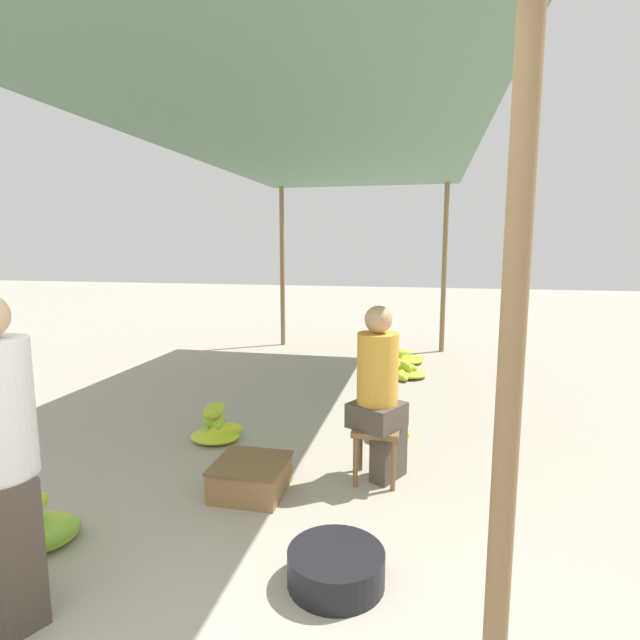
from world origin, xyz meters
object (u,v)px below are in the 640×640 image
object	(u,v)px
vendor_seated	(380,391)
banana_pile_left_1	(217,428)
stool	(376,437)
banana_pile_right_1	(405,358)
banana_pile_left_0	(29,526)
crate_near	(251,477)
banana_pile_right_2	(406,372)
basin_black	(336,567)
banana_pile_right_0	(390,431)

from	to	relation	value
vendor_seated	banana_pile_left_1	size ratio (longest dim) A/B	2.80
stool	banana_pile_right_1	distance (m)	3.89
banana_pile_left_0	crate_near	xyz separation A→B (m)	(1.08, 0.84, 0.02)
stool	banana_pile_right_2	world-z (taller)	stool
crate_near	banana_pile_right_1	bearing A→B (deg)	78.16
basin_black	vendor_seated	bearing A→B (deg)	85.23
crate_near	banana_pile_left_1	bearing A→B (deg)	126.62
banana_pile_right_1	banana_pile_right_2	world-z (taller)	banana_pile_right_1
basin_black	crate_near	xyz separation A→B (m)	(-0.76, 0.82, 0.03)
basin_black	banana_pile_right_2	world-z (taller)	banana_pile_right_2
crate_near	vendor_seated	bearing A→B (deg)	24.47
banana_pile_left_1	banana_pile_right_1	world-z (taller)	banana_pile_left_1
vendor_seated	banana_pile_left_1	world-z (taller)	vendor_seated
banana_pile_left_1	banana_pile_right_0	world-z (taller)	banana_pile_left_1
vendor_seated	banana_pile_left_0	distance (m)	2.38
vendor_seated	banana_pile_right_2	xyz separation A→B (m)	(0.07, 3.01, -0.62)
stool	crate_near	world-z (taller)	stool
stool	crate_near	size ratio (longest dim) A/B	0.84
stool	banana_pile_right_0	bearing A→B (deg)	86.68
banana_pile_right_2	crate_near	xyz separation A→B (m)	(-0.94, -3.41, 0.05)
stool	banana_pile_right_2	xyz separation A→B (m)	(0.09, 3.02, -0.27)
basin_black	banana_pile_left_0	world-z (taller)	banana_pile_left_0
basin_black	banana_pile_left_0	xyz separation A→B (m)	(-1.84, -0.02, 0.01)
banana_pile_left_0	crate_near	bearing A→B (deg)	38.02
banana_pile_left_0	banana_pile_left_1	size ratio (longest dim) A/B	1.26
vendor_seated	banana_pile_right_2	distance (m)	3.08
banana_pile_left_1	banana_pile_right_1	distance (m)	3.74
basin_black	banana_pile_left_0	bearing A→B (deg)	-179.24
stool	banana_pile_right_0	world-z (taller)	stool
banana_pile_left_0	banana_pile_left_1	distance (m)	1.75
vendor_seated	banana_pile_left_0	xyz separation A→B (m)	(-1.94, -1.24, -0.59)
vendor_seated	basin_black	distance (m)	1.36
banana_pile_right_1	banana_pile_right_2	xyz separation A→B (m)	(0.05, -0.85, 0.01)
banana_pile_right_0	banana_pile_right_2	xyz separation A→B (m)	(0.04, 2.23, -0.02)
banana_pile_right_1	stool	bearing A→B (deg)	-90.66
banana_pile_left_0	banana_pile_right_2	world-z (taller)	banana_pile_left_0
stool	banana_pile_right_1	xyz separation A→B (m)	(0.04, 3.88, -0.27)
stool	basin_black	world-z (taller)	stool
vendor_seated	banana_pile_right_0	bearing A→B (deg)	87.90
stool	banana_pile_left_0	world-z (taller)	stool
basin_black	banana_pile_left_1	world-z (taller)	banana_pile_left_1
basin_black	banana_pile_left_1	size ratio (longest dim) A/B	1.08
stool	basin_black	distance (m)	1.23
stool	banana_pile_left_1	size ratio (longest dim) A/B	0.89
banana_pile_right_0	vendor_seated	bearing A→B (deg)	-92.10
banana_pile_left_0	banana_pile_right_1	distance (m)	5.47
banana_pile_left_0	banana_pile_right_1	bearing A→B (deg)	68.89
banana_pile_left_1	crate_near	bearing A→B (deg)	-53.38
banana_pile_left_0	banana_pile_right_0	bearing A→B (deg)	45.64
banana_pile_right_0	banana_pile_right_2	world-z (taller)	banana_pile_right_0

